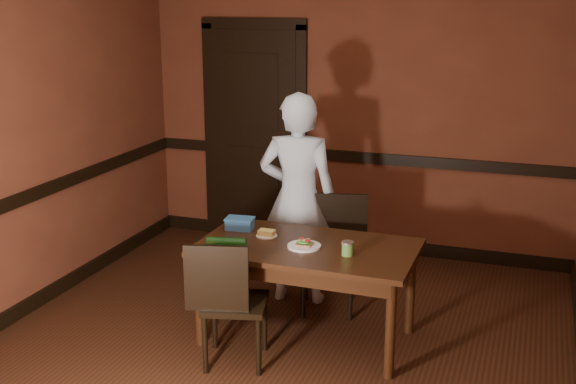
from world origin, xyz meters
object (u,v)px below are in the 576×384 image
Objects in this scene: chair_far at (328,255)px; sandwich_plate at (304,245)px; person at (298,199)px; sauce_jar at (348,248)px; dining_table at (307,292)px; food_tub at (240,223)px; chair_near at (235,301)px; cheese_saucer at (267,234)px.

sandwich_plate is at bearing -105.17° from chair_far.
person reaches higher than sauce_jar.
dining_table is at bearing 80.96° from sandwich_plate.
food_tub is (-0.57, 0.22, 0.03)m from sandwich_plate.
chair_near is (-0.34, -0.47, 0.08)m from dining_table.
dining_table is at bearing -13.90° from cheese_saucer.
person is at bearing 85.52° from cheese_saucer.
chair_near is at bearing 78.56° from person.
sauce_jar is at bearing -77.78° from chair_far.
food_tub is (-0.29, -0.47, -0.09)m from person.
chair_far is at bearing 52.93° from cheese_saucer.
sandwich_plate is 1.05× the size of food_tub.
chair_near is at bearing -91.19° from cheese_saucer.
person is 0.56m from food_tub.
dining_table is 0.50m from cheese_saucer.
chair_far reaches higher than chair_near.
food_tub is at bearing 159.19° from sandwich_plate.
food_tub is at bearing -84.79° from chair_near.
chair_near is at bearing -150.60° from sauce_jar.
cheese_saucer is at bearing -141.46° from chair_far.
sauce_jar is at bearing -165.37° from chair_near.
sauce_jar reaches higher than food_tub.
chair_near is 0.75m from food_tub.
chair_far is 0.53× the size of person.
chair_far reaches higher than cheese_saucer.
sauce_jar is 0.67m from cheese_saucer.
dining_table is 1.72× the size of chair_near.
sandwich_plate reaches higher than dining_table.
person is (-0.29, 0.65, 0.48)m from dining_table.
sauce_jar reaches higher than cheese_saucer.
sandwich_plate is (-0.01, -0.04, 0.37)m from dining_table.
person is 7.56× the size of food_tub.
chair_far is at bearing 89.22° from sandwich_plate.
chair_near is at bearing -77.03° from food_tub.
sandwich_plate is at bearing -142.98° from chair_near.
sauce_jar is (0.31, -0.62, 0.31)m from chair_far.
sauce_jar is at bearing -17.47° from dining_table.
dining_table is 1.68× the size of chair_far.
sauce_jar is 0.44× the size of food_tub.
sauce_jar is at bearing -10.09° from sandwich_plate.
chair_far is at bearing 90.50° from dining_table.
sandwich_plate is (0.28, -0.69, -0.12)m from person.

